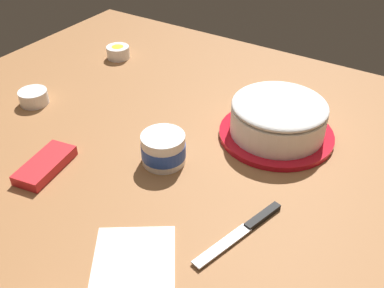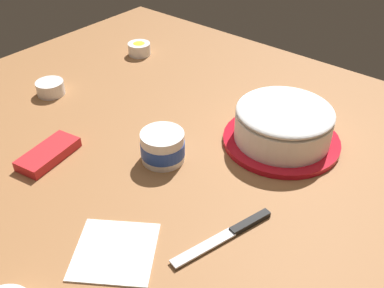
# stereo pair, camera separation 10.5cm
# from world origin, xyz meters

# --- Properties ---
(ground_plane) EXTENTS (1.54, 1.54, 0.00)m
(ground_plane) POSITION_xyz_m (0.00, 0.00, 0.00)
(ground_plane) COLOR #936038
(frosted_cake) EXTENTS (0.29, 0.29, 0.11)m
(frosted_cake) POSITION_xyz_m (0.28, -0.21, 0.05)
(frosted_cake) COLOR red
(frosted_cake) RESTS_ON ground_plane
(frosting_tub) EXTENTS (0.10, 0.10, 0.07)m
(frosting_tub) POSITION_xyz_m (0.05, -0.03, 0.04)
(frosting_tub) COLOR white
(frosting_tub) RESTS_ON ground_plane
(spreading_knife) EXTENTS (0.23, 0.08, 0.01)m
(spreading_knife) POSITION_xyz_m (-0.04, -0.29, 0.01)
(spreading_knife) COLOR silver
(spreading_knife) RESTS_ON ground_plane
(sprinkle_bowl_yellow) EXTENTS (0.08, 0.08, 0.04)m
(sprinkle_bowl_yellow) POSITION_xyz_m (0.42, 0.43, 0.02)
(sprinkle_bowl_yellow) COLOR white
(sprinkle_bowl_yellow) RESTS_ON ground_plane
(sprinkle_bowl_orange) EXTENTS (0.08, 0.08, 0.04)m
(sprinkle_bowl_orange) POSITION_xyz_m (0.06, 0.44, 0.02)
(sprinkle_bowl_orange) COLOR white
(sprinkle_bowl_orange) RESTS_ON ground_plane
(candy_box_lower) EXTENTS (0.16, 0.10, 0.02)m
(candy_box_lower) POSITION_xyz_m (-0.13, 0.18, 0.01)
(candy_box_lower) COLOR red
(candy_box_lower) RESTS_ON ground_plane
(paper_napkin) EXTENTS (0.21, 0.21, 0.01)m
(paper_napkin) POSITION_xyz_m (-0.22, -0.15, 0.00)
(paper_napkin) COLOR white
(paper_napkin) RESTS_ON ground_plane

